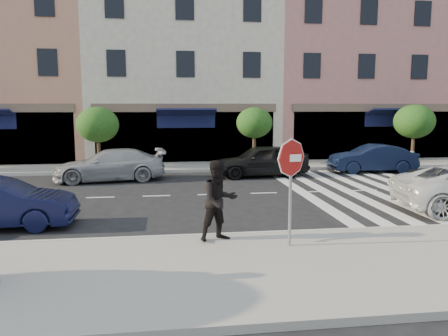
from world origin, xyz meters
TOP-DOWN VIEW (x-y plane):
  - ground at (0.00, 0.00)m, footprint 120.00×120.00m
  - sidewalk_near at (0.00, -3.75)m, footprint 60.00×4.50m
  - sidewalk_far at (0.00, 11.00)m, footprint 60.00×3.00m
  - building_west_mid at (-11.00, 17.00)m, footprint 10.00×9.00m
  - building_centre at (-0.50, 17.00)m, footprint 11.00×9.00m
  - building_east_mid at (11.50, 17.00)m, footprint 13.00×9.00m
  - street_tree_wb at (-5.00, 10.80)m, footprint 2.10×2.10m
  - street_tree_c at (3.00, 10.80)m, footprint 1.90×1.90m
  - street_tree_ea at (12.00, 10.80)m, footprint 2.20×2.20m
  - stop_sign at (1.09, -2.62)m, footprint 0.85×0.18m
  - walker at (-0.43, -2.00)m, footprint 1.10×0.98m
  - car_far_left at (-4.09, 7.60)m, footprint 4.97×2.49m
  - car_far_mid at (2.73, 7.88)m, footprint 4.47×2.04m
  - car_far_right at (8.47, 8.43)m, footprint 4.23×1.68m

SIDE VIEW (x-z plane):
  - ground at x=0.00m, z-range 0.00..0.00m
  - sidewalk_near at x=0.00m, z-range 0.00..0.15m
  - sidewalk_far at x=0.00m, z-range 0.00..0.15m
  - car_far_right at x=8.47m, z-range 0.00..1.37m
  - car_far_left at x=-4.09m, z-range 0.00..1.39m
  - car_far_mid at x=2.73m, z-range 0.00..1.49m
  - walker at x=-0.43m, z-range 0.15..2.03m
  - stop_sign at x=1.09m, z-range 0.70..3.12m
  - street_tree_wb at x=-5.00m, z-range 0.78..3.84m
  - street_tree_c at x=3.00m, z-range 0.84..3.87m
  - street_tree_ea at x=12.00m, z-range 0.80..3.99m
  - building_centre at x=-0.50m, z-range 0.00..11.00m
  - building_east_mid at x=11.50m, z-range 0.00..13.00m
  - building_west_mid at x=-11.00m, z-range 0.00..14.00m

